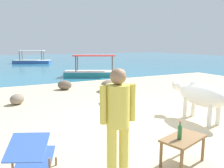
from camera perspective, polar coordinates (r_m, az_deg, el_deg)
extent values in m
cube|color=#CCB78E|center=(5.71, 10.51, -10.23)|extent=(18.00, 14.00, 0.04)
cube|color=teal|center=(26.52, -19.70, 5.12)|extent=(60.00, 36.00, 0.03)
cylinder|color=silver|center=(6.40, 17.66, -5.69)|extent=(0.10, 0.10, 0.52)
cylinder|color=silver|center=(6.60, 19.48, -5.31)|extent=(0.10, 0.10, 0.52)
cylinder|color=silver|center=(5.89, 23.07, -7.36)|extent=(0.10, 0.10, 0.52)
cylinder|color=silver|center=(6.12, 24.85, -6.88)|extent=(0.10, 0.10, 0.52)
ellipsoid|color=silver|center=(6.15, 21.41, -2.53)|extent=(0.54, 1.43, 0.57)
ellipsoid|color=silver|center=(6.73, 15.84, -0.34)|extent=(0.23, 0.38, 0.27)
cone|color=silver|center=(6.62, 15.04, 0.53)|extent=(0.10, 0.10, 0.10)
cone|color=silver|center=(6.80, 16.71, 0.70)|extent=(0.10, 0.10, 0.10)
ellipsoid|color=silver|center=(6.26, 19.85, 0.06)|extent=(0.23, 0.27, 0.19)
cube|color=brown|center=(3.96, 17.28, -12.77)|extent=(0.85, 0.63, 0.04)
cylinder|color=brown|center=(4.40, 17.30, -13.62)|extent=(0.05, 0.05, 0.42)
cylinder|color=brown|center=(4.25, 21.65, -14.73)|extent=(0.05, 0.05, 0.42)
cylinder|color=brown|center=(3.87, 12.06, -16.76)|extent=(0.05, 0.05, 0.42)
cylinder|color=brown|center=(3.70, 16.87, -18.29)|extent=(0.05, 0.05, 0.42)
cylinder|color=#2D6B38|center=(3.82, 16.48, -11.48)|extent=(0.07, 0.07, 0.22)
cylinder|color=#2D6B38|center=(3.77, 16.58, -9.50)|extent=(0.03, 0.03, 0.06)
cylinder|color=red|center=(3.76, 16.61, -8.95)|extent=(0.03, 0.03, 0.02)
cylinder|color=brown|center=(7.59, 5.41, -4.31)|extent=(0.04, 0.04, 0.14)
cylinder|color=brown|center=(7.27, 2.35, -4.93)|extent=(0.04, 0.04, 0.14)
cylinder|color=brown|center=(7.87, 3.41, -3.01)|extent=(0.04, 0.04, 0.34)
cylinder|color=brown|center=(7.56, 0.38, -3.55)|extent=(0.04, 0.04, 0.34)
cube|color=silver|center=(7.54, 2.91, -3.05)|extent=(0.59, 0.51, 0.21)
cube|color=silver|center=(7.71, 1.45, -0.26)|extent=(0.59, 0.54, 0.23)
cylinder|color=brown|center=(4.14, -21.14, -17.57)|extent=(0.04, 0.04, 0.14)
cylinder|color=brown|center=(4.00, -13.72, -18.13)|extent=(0.04, 0.04, 0.14)
cube|color=#3D66C6|center=(3.81, -18.49, -17.03)|extent=(0.65, 0.61, 0.21)
cube|color=#3D66C6|center=(3.40, -20.32, -14.44)|extent=(0.67, 0.64, 0.23)
cylinder|color=#DBC64C|center=(3.35, -0.08, -17.15)|extent=(0.14, 0.14, 0.82)
cylinder|color=#DBC64C|center=(3.40, 2.93, -16.70)|extent=(0.14, 0.14, 0.82)
cylinder|color=#DBC64C|center=(3.12, 1.50, -5.40)|extent=(0.32, 0.32, 0.58)
cylinder|color=#DBC64C|center=(3.05, -2.23, -5.20)|extent=(0.09, 0.09, 0.52)
cylinder|color=#DBC64C|center=(3.19, 5.06, -4.56)|extent=(0.09, 0.09, 0.52)
sphere|color=#997051|center=(3.04, 1.53, 1.89)|extent=(0.22, 0.22, 0.22)
ellipsoid|color=#756651|center=(9.50, -0.79, -0.38)|extent=(0.94, 1.02, 0.46)
ellipsoid|color=gray|center=(8.04, -22.50, -3.49)|extent=(0.64, 0.64, 0.34)
ellipsoid|color=#6B5B4C|center=(10.00, -11.68, -0.24)|extent=(0.78, 0.75, 0.40)
cube|color=#3866B7|center=(24.67, -19.24, 5.19)|extent=(3.73, 2.49, 0.28)
cube|color=white|center=(24.66, -19.26, 5.56)|extent=(3.82, 2.57, 0.04)
cylinder|color=brown|center=(24.72, -16.65, 6.77)|extent=(0.06, 0.06, 0.95)
cylinder|color=brown|center=(23.97, -17.10, 6.66)|extent=(0.06, 0.06, 0.95)
cylinder|color=brown|center=(25.33, -21.43, 6.57)|extent=(0.06, 0.06, 0.95)
cylinder|color=brown|center=(24.61, -22.00, 6.45)|extent=(0.06, 0.06, 0.95)
cube|color=silver|center=(24.62, -19.39, 7.79)|extent=(2.68, 1.89, 0.06)
cube|color=teal|center=(14.07, -4.34, 2.51)|extent=(3.72, 2.58, 0.28)
cube|color=white|center=(14.05, -4.35, 3.16)|extent=(3.80, 2.66, 0.04)
cylinder|color=brown|center=(14.36, 0.04, 5.16)|extent=(0.06, 0.06, 0.95)
cylinder|color=brown|center=(13.60, 0.08, 4.89)|extent=(0.06, 0.06, 0.95)
cylinder|color=brown|center=(14.50, -8.56, 5.09)|extent=(0.06, 0.06, 0.95)
cylinder|color=brown|center=(13.74, -9.00, 4.82)|extent=(0.06, 0.06, 0.95)
cube|color=red|center=(13.97, -4.40, 7.07)|extent=(2.67, 1.95, 0.06)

